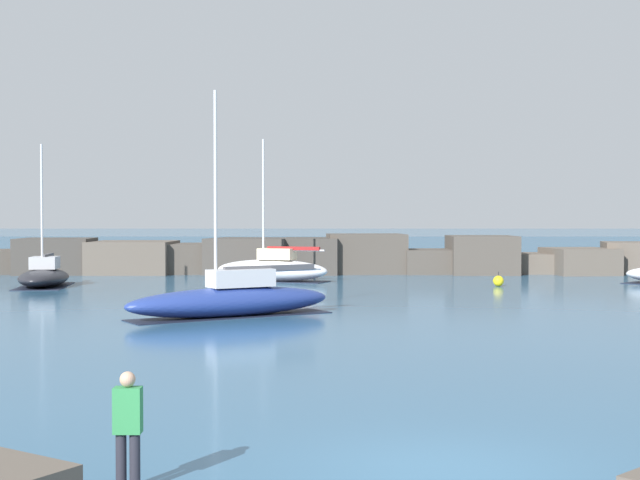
{
  "coord_description": "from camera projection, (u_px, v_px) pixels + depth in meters",
  "views": [
    {
      "loc": [
        -1.72,
        -12.51,
        3.56
      ],
      "look_at": [
        -1.81,
        27.65,
        2.59
      ],
      "focal_mm": 50.0,
      "sensor_mm": 36.0,
      "label": 1
    }
  ],
  "objects": [
    {
      "name": "ground_plane",
      "position": [
        444.0,
        470.0,
        12.59
      ],
      "size": [
        600.0,
        600.0,
        0.0
      ],
      "primitive_type": "plane",
      "color": "#336084"
    },
    {
      "name": "open_sea_beyond",
      "position": [
        335.0,
        245.0,
        117.68
      ],
      "size": [
        400.0,
        116.0,
        0.01
      ],
      "color": "#235175",
      "rests_on": "ground"
    },
    {
      "name": "breakwater_jetty",
      "position": [
        385.0,
        257.0,
        57.75
      ],
      "size": [
        70.36,
        6.32,
        2.54
      ],
      "color": "brown",
      "rests_on": "ground"
    },
    {
      "name": "sailboat_moored_0",
      "position": [
        46.0,
        276.0,
        46.49
      ],
      "size": [
        3.1,
        5.98,
        7.39
      ],
      "color": "black",
      "rests_on": "ground"
    },
    {
      "name": "sailboat_moored_2",
      "position": [
        274.0,
        269.0,
        50.37
      ],
      "size": [
        7.0,
        4.24,
        8.05
      ],
      "color": "white",
      "rests_on": "ground"
    },
    {
      "name": "sailboat_moored_5",
      "position": [
        234.0,
        299.0,
        32.27
      ],
      "size": [
        7.75,
        5.68,
        8.14
      ],
      "color": "navy",
      "rests_on": "ground"
    },
    {
      "name": "mooring_buoy_orange_near",
      "position": [
        500.0,
        281.0,
        46.61
      ],
      "size": [
        0.56,
        0.56,
        0.76
      ],
      "color": "yellow",
      "rests_on": "ground"
    },
    {
      "name": "person_on_rocks",
      "position": [
        130.0,
        425.0,
        11.59
      ],
      "size": [
        0.36,
        0.22,
        1.57
      ],
      "color": "#282833",
      "rests_on": "ground"
    }
  ]
}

